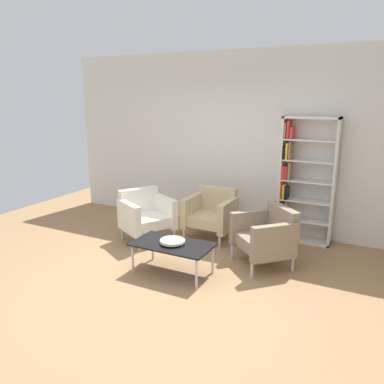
{
  "coord_description": "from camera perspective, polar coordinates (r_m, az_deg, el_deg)",
  "views": [
    {
      "loc": [
        2.23,
        -3.53,
        2.19
      ],
      "look_at": [
        -0.01,
        0.84,
        0.95
      ],
      "focal_mm": 35.77,
      "sensor_mm": 36.0,
      "label": 1
    }
  ],
  "objects": [
    {
      "name": "armchair_by_bookshelf",
      "position": [
        5.14,
        11.08,
        -6.29
      ],
      "size": [
        0.95,
        0.95,
        0.78
      ],
      "rotation": [
        0.0,
        0.0,
        -0.78
      ],
      "color": "gray",
      "rests_on": "ground_plane"
    },
    {
      "name": "coffee_table_low",
      "position": [
        4.82,
        -2.93,
        -8.03
      ],
      "size": [
        1.0,
        0.56,
        0.4
      ],
      "color": "black",
      "rests_on": "ground_plane"
    },
    {
      "name": "decorative_bowl",
      "position": [
        4.8,
        -2.94,
        -7.3
      ],
      "size": [
        0.32,
        0.32,
        0.05
      ],
      "color": "beige",
      "rests_on": "coffee_table_low"
    },
    {
      "name": "armchair_corner_red",
      "position": [
        5.95,
        -6.96,
        -3.31
      ],
      "size": [
        0.9,
        0.93,
        0.78
      ],
      "rotation": [
        0.0,
        0.0,
        1.07
      ],
      "color": "white",
      "rests_on": "ground_plane"
    },
    {
      "name": "armchair_near_window",
      "position": [
        5.99,
        2.91,
        -3.09
      ],
      "size": [
        0.73,
        0.67,
        0.78
      ],
      "rotation": [
        0.0,
        0.0,
        -0.01
      ],
      "color": "#C6B289",
      "rests_on": "ground_plane"
    },
    {
      "name": "plaster_back_panel",
      "position": [
        6.43,
        6.72,
        7.47
      ],
      "size": [
        6.4,
        0.12,
        2.9
      ],
      "primitive_type": "cube",
      "color": "silver",
      "rests_on": "ground_plane"
    },
    {
      "name": "ground_plane",
      "position": [
        4.72,
        -4.71,
        -13.55
      ],
      "size": [
        8.32,
        8.32,
        0.0
      ],
      "primitive_type": "plane",
      "color": "#9E7751"
    },
    {
      "name": "bookshelf_tall",
      "position": [
        6.01,
        16.22,
        1.6
      ],
      "size": [
        0.8,
        0.3,
        1.9
      ],
      "color": "silver",
      "rests_on": "ground_plane"
    }
  ]
}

